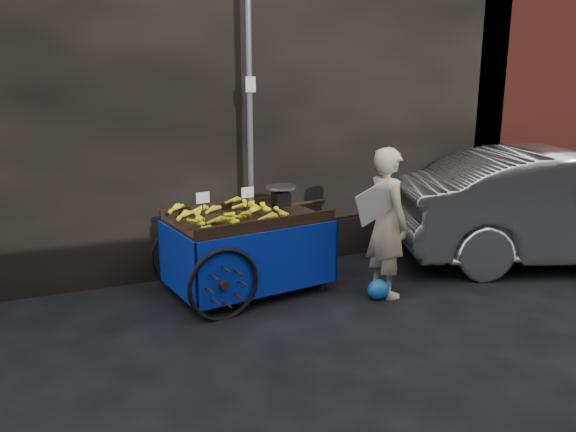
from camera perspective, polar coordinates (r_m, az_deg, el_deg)
name	(u,v)px	position (r m, az deg, el deg)	size (l,w,h in m)	color
ground	(266,319)	(6.02, -2.23, -10.38)	(80.00, 80.00, 0.00)	black
building_wall	(225,76)	(8.09, -6.45, 13.94)	(13.50, 2.00, 5.00)	black
street_pole	(250,118)	(6.84, -3.92, 9.91)	(0.12, 0.10, 4.00)	slate
banana_cart	(243,226)	(6.51, -4.58, -1.01)	(2.54, 1.45, 1.31)	black
vendor	(387,222)	(6.51, 10.00, -0.64)	(0.80, 0.65, 1.73)	#C0AF8E
plastic_bag	(378,289)	(6.56, 9.17, -7.36)	(0.26, 0.21, 0.24)	#175EAD
parked_car	(569,207)	(8.52, 26.67, 0.86)	(1.64, 4.71, 1.55)	silver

